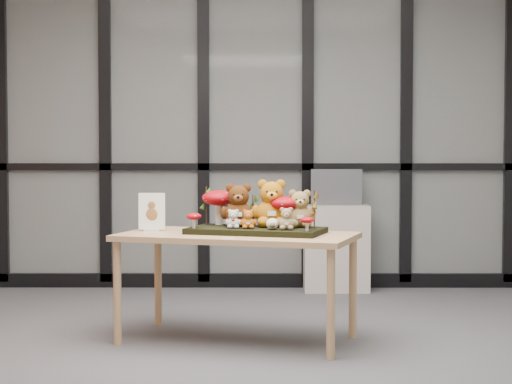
{
  "coord_description": "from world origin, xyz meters",
  "views": [
    {
      "loc": [
        0.03,
        -5.54,
        1.25
      ],
      "look_at": [
        0.01,
        0.22,
        0.95
      ],
      "focal_mm": 65.0,
      "sensor_mm": 36.0,
      "label": 1
    }
  ],
  "objects_px": {
    "mushroom_back_right": "(285,210)",
    "mushroom_front_left": "(194,220)",
    "bear_beige_small": "(286,217)",
    "mushroom_front_right": "(307,223)",
    "display_table": "(237,244)",
    "plush_cream_hedgehog": "(272,223)",
    "bear_white_bow": "(233,218)",
    "bear_pooh_yellow": "(272,201)",
    "bear_tan_back": "(300,207)",
    "bear_brown_medium": "(238,203)",
    "cabinet": "(336,248)",
    "bear_small_yellow": "(248,218)",
    "sign_holder": "(152,214)",
    "mushroom_back_left": "(219,206)",
    "diorama_tray": "(256,231)",
    "monitor": "(336,187)"
  },
  "relations": [
    {
      "from": "bear_tan_back",
      "to": "sign_holder",
      "type": "height_order",
      "value": "bear_tan_back"
    },
    {
      "from": "bear_pooh_yellow",
      "to": "mushroom_front_right",
      "type": "relative_size",
      "value": 3.44
    },
    {
      "from": "display_table",
      "to": "plush_cream_hedgehog",
      "type": "distance_m",
      "value": 0.29
    },
    {
      "from": "monitor",
      "to": "mushroom_back_left",
      "type": "bearing_deg",
      "value": -117.14
    },
    {
      "from": "bear_tan_back",
      "to": "bear_small_yellow",
      "type": "relative_size",
      "value": 1.97
    },
    {
      "from": "bear_small_yellow",
      "to": "mushroom_back_right",
      "type": "relative_size",
      "value": 0.61
    },
    {
      "from": "bear_brown_medium",
      "to": "bear_beige_small",
      "type": "xyz_separation_m",
      "value": [
        0.3,
        -0.25,
        -0.07
      ]
    },
    {
      "from": "mushroom_back_left",
      "to": "bear_small_yellow",
      "type": "bearing_deg",
      "value": -55.8
    },
    {
      "from": "diorama_tray",
      "to": "bear_tan_back",
      "type": "height_order",
      "value": "bear_tan_back"
    },
    {
      "from": "mushroom_front_right",
      "to": "bear_white_bow",
      "type": "bearing_deg",
      "value": 158.55
    },
    {
      "from": "bear_pooh_yellow",
      "to": "bear_small_yellow",
      "type": "bearing_deg",
      "value": -118.19
    },
    {
      "from": "display_table",
      "to": "sign_holder",
      "type": "relative_size",
      "value": 6.52
    },
    {
      "from": "plush_cream_hedgehog",
      "to": "mushroom_front_right",
      "type": "bearing_deg",
      "value": -7.11
    },
    {
      "from": "display_table",
      "to": "mushroom_front_right",
      "type": "height_order",
      "value": "mushroom_front_right"
    },
    {
      "from": "bear_pooh_yellow",
      "to": "cabinet",
      "type": "relative_size",
      "value": 0.46
    },
    {
      "from": "plush_cream_hedgehog",
      "to": "mushroom_back_left",
      "type": "bearing_deg",
      "value": 152.0
    },
    {
      "from": "bear_beige_small",
      "to": "cabinet",
      "type": "relative_size",
      "value": 0.21
    },
    {
      "from": "bear_tan_back",
      "to": "bear_beige_small",
      "type": "xyz_separation_m",
      "value": [
        -0.09,
        -0.17,
        -0.05
      ]
    },
    {
      "from": "mushroom_back_left",
      "to": "bear_pooh_yellow",
      "type": "bearing_deg",
      "value": -22.48
    },
    {
      "from": "bear_pooh_yellow",
      "to": "mushroom_back_right",
      "type": "distance_m",
      "value": 0.1
    },
    {
      "from": "mushroom_back_left",
      "to": "mushroom_back_right",
      "type": "relative_size",
      "value": 1.16
    },
    {
      "from": "plush_cream_hedgehog",
      "to": "mushroom_back_left",
      "type": "height_order",
      "value": "mushroom_back_left"
    },
    {
      "from": "diorama_tray",
      "to": "bear_pooh_yellow",
      "type": "relative_size",
      "value": 2.53
    },
    {
      "from": "display_table",
      "to": "cabinet",
      "type": "bearing_deg",
      "value": 85.8
    },
    {
      "from": "mushroom_front_right",
      "to": "sign_holder",
      "type": "height_order",
      "value": "sign_holder"
    },
    {
      "from": "mushroom_front_right",
      "to": "cabinet",
      "type": "distance_m",
      "value": 2.28
    },
    {
      "from": "bear_white_bow",
      "to": "plush_cream_hedgehog",
      "type": "height_order",
      "value": "bear_white_bow"
    },
    {
      "from": "bear_brown_medium",
      "to": "cabinet",
      "type": "distance_m",
      "value": 2.1
    },
    {
      "from": "plush_cream_hedgehog",
      "to": "mushroom_front_left",
      "type": "distance_m",
      "value": 0.5
    },
    {
      "from": "plush_cream_hedgehog",
      "to": "mushroom_front_left",
      "type": "xyz_separation_m",
      "value": [
        -0.49,
        0.1,
        0.01
      ]
    },
    {
      "from": "bear_small_yellow",
      "to": "sign_holder",
      "type": "relative_size",
      "value": 0.54
    },
    {
      "from": "display_table",
      "to": "bear_beige_small",
      "type": "relative_size",
      "value": 10.49
    },
    {
      "from": "mushroom_back_right",
      "to": "bear_white_bow",
      "type": "bearing_deg",
      "value": -163.75
    },
    {
      "from": "bear_brown_medium",
      "to": "sign_holder",
      "type": "bearing_deg",
      "value": -169.51
    },
    {
      "from": "cabinet",
      "to": "bear_brown_medium",
      "type": "bearing_deg",
      "value": -112.69
    },
    {
      "from": "display_table",
      "to": "bear_brown_medium",
      "type": "relative_size",
      "value": 5.32
    },
    {
      "from": "plush_cream_hedgehog",
      "to": "diorama_tray",
      "type": "bearing_deg",
      "value": 145.06
    },
    {
      "from": "display_table",
      "to": "bear_white_bow",
      "type": "xyz_separation_m",
      "value": [
        -0.02,
        -0.03,
        0.17
      ]
    },
    {
      "from": "diorama_tray",
      "to": "mushroom_front_left",
      "type": "xyz_separation_m",
      "value": [
        -0.39,
        -0.03,
        0.07
      ]
    },
    {
      "from": "bear_pooh_yellow",
      "to": "bear_beige_small",
      "type": "distance_m",
      "value": 0.25
    },
    {
      "from": "display_table",
      "to": "bear_beige_small",
      "type": "height_order",
      "value": "bear_beige_small"
    },
    {
      "from": "bear_small_yellow",
      "to": "sign_holder",
      "type": "bearing_deg",
      "value": 176.43
    },
    {
      "from": "mushroom_back_right",
      "to": "mushroom_front_left",
      "type": "xyz_separation_m",
      "value": [
        -0.57,
        -0.08,
        -0.06
      ]
    },
    {
      "from": "bear_white_bow",
      "to": "diorama_tray",
      "type": "bearing_deg",
      "value": 35.91
    },
    {
      "from": "bear_tan_back",
      "to": "bear_white_bow",
      "type": "height_order",
      "value": "bear_tan_back"
    },
    {
      "from": "bear_beige_small",
      "to": "mushroom_back_left",
      "type": "height_order",
      "value": "mushroom_back_left"
    },
    {
      "from": "sign_holder",
      "to": "plush_cream_hedgehog",
      "type": "bearing_deg",
      "value": -23.79
    },
    {
      "from": "bear_beige_small",
      "to": "mushroom_front_right",
      "type": "relative_size",
      "value": 1.59
    },
    {
      "from": "plush_cream_hedgehog",
      "to": "bear_white_bow",
      "type": "bearing_deg",
      "value": 178.65
    },
    {
      "from": "bear_white_bow",
      "to": "mushroom_front_left",
      "type": "bearing_deg",
      "value": -166.37
    }
  ]
}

